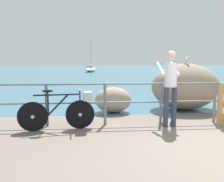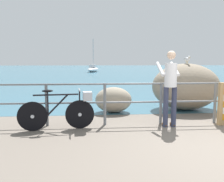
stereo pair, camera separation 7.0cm
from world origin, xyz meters
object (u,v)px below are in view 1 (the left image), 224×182
at_px(bicycle, 64,109).
at_px(breakwater_boulder_left, 113,100).
at_px(person_at_railing, 170,85).
at_px(breakwater_boulder_main, 185,87).
at_px(sailboat, 91,69).
at_px(seagull, 186,59).

distance_m(bicycle, breakwater_boulder_left, 2.16).
bearing_deg(person_at_railing, breakwater_boulder_left, 32.82).
height_order(breakwater_boulder_main, sailboat, sailboat).
distance_m(person_at_railing, breakwater_boulder_main, 2.31).
bearing_deg(bicycle, sailboat, 82.08).
xyz_separation_m(person_at_railing, seagull, (1.14, 1.90, 0.62)).
distance_m(bicycle, person_at_railing, 2.53).
relative_size(bicycle, breakwater_boulder_main, 0.79).
bearing_deg(breakwater_boulder_left, seagull, 5.23).
distance_m(breakwater_boulder_left, sailboat, 28.45).
bearing_deg(breakwater_boulder_left, person_at_railing, -54.79).
relative_size(person_at_railing, seagull, 5.20).
distance_m(seagull, sailboat, 28.42).
bearing_deg(person_at_railing, seagull, -33.39).
relative_size(bicycle, breakwater_boulder_left, 1.54).
bearing_deg(breakwater_boulder_main, person_at_railing, -120.41).
relative_size(person_at_railing, sailboat, 0.36).
distance_m(person_at_railing, sailboat, 30.19).
relative_size(bicycle, person_at_railing, 0.95).
distance_m(bicycle, seagull, 4.26).
height_order(breakwater_boulder_main, breakwater_boulder_left, breakwater_boulder_main).
height_order(breakwater_boulder_left, seagull, seagull).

